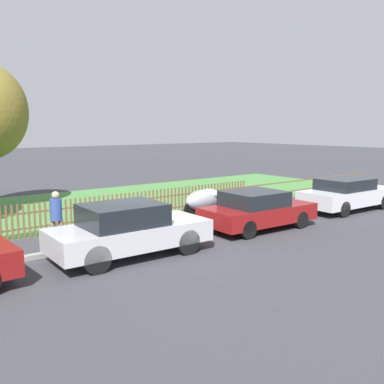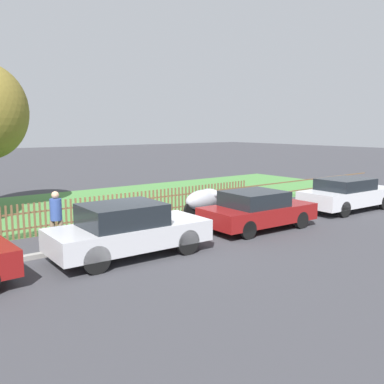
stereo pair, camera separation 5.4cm
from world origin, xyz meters
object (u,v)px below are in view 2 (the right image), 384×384
(parked_car_black_saloon, at_px, (128,229))
(pedestrian_near_fence, at_px, (56,216))
(parked_car_red_compact, at_px, (347,194))
(covered_motorcycle, at_px, (204,200))
(parked_car_navy_estate, at_px, (257,210))

(parked_car_black_saloon, bearing_deg, pedestrian_near_fence, 121.35)
(parked_car_red_compact, bearing_deg, parked_car_black_saloon, -177.44)
(covered_motorcycle, relative_size, pedestrian_near_fence, 1.20)
(parked_car_black_saloon, distance_m, covered_motorcycle, 5.39)
(parked_car_black_saloon, height_order, parked_car_red_compact, parked_car_black_saloon)
(parked_car_black_saloon, bearing_deg, covered_motorcycle, 31.02)
(parked_car_navy_estate, height_order, covered_motorcycle, parked_car_navy_estate)
(parked_car_black_saloon, distance_m, parked_car_red_compact, 9.96)
(parked_car_navy_estate, bearing_deg, parked_car_red_compact, 2.26)
(parked_car_black_saloon, bearing_deg, parked_car_red_compact, 1.99)
(parked_car_black_saloon, xyz_separation_m, parked_car_red_compact, (9.96, 0.08, -0.04))
(parked_car_red_compact, bearing_deg, pedestrian_near_fence, 172.46)
(parked_car_black_saloon, relative_size, parked_car_red_compact, 0.95)
(parked_car_navy_estate, relative_size, covered_motorcycle, 2.06)
(parked_car_black_saloon, relative_size, pedestrian_near_fence, 2.64)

